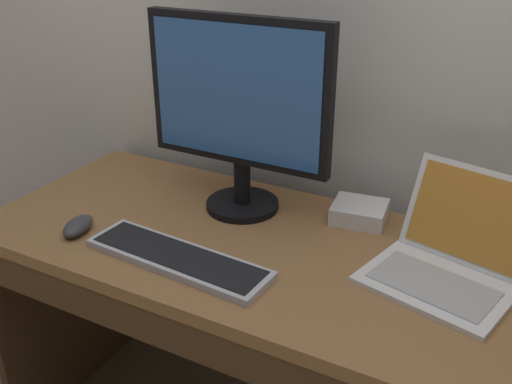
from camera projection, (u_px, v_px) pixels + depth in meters
The scene contains 6 objects.
desk at pixel (281, 311), 1.50m from camera, with size 1.63×0.65×0.78m.
laptop_white at pixel (450, 257), 1.31m from camera, with size 0.37×0.37×0.23m.
external_monitor at pixel (238, 107), 1.50m from camera, with size 0.52×0.20×0.53m.
wired_keyboard at pixel (178, 258), 1.38m from camera, with size 0.49×0.16×0.02m.
computer_mouse at pixel (78, 226), 1.51m from camera, with size 0.06×0.11×0.04m, color #38383D.
external_drive_box at pixel (359, 212), 1.57m from camera, with size 0.14×0.13×0.05m, color silver.
Camera 1 is at (0.52, -1.12, 1.53)m, focal length 40.61 mm.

